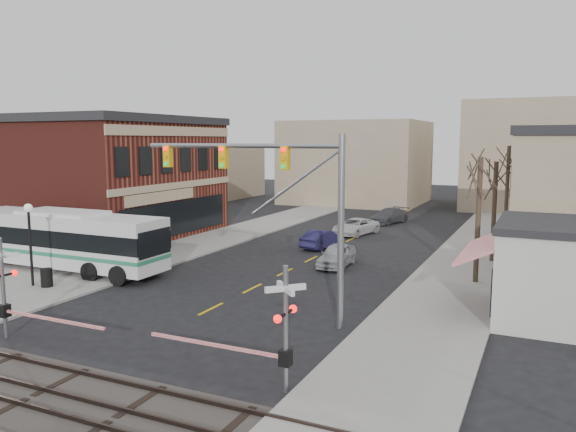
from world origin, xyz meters
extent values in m
plane|color=black|center=(0.00, 0.00, 0.00)|extent=(160.00, 160.00, 0.00)
cube|color=gray|center=(-9.50, 20.00, 0.06)|extent=(5.00, 60.00, 0.12)
cube|color=gray|center=(9.50, 20.00, 0.06)|extent=(5.00, 60.00, 0.12)
cube|color=#332D28|center=(0.00, -8.00, 0.03)|extent=(160.00, 5.00, 0.06)
cube|color=#2D231E|center=(0.00, -7.52, 0.12)|extent=(160.00, 0.08, 0.14)
cube|color=#2D231E|center=(0.00, -6.08, 0.12)|extent=(160.00, 0.08, 0.14)
cube|color=#2D231E|center=(0.00, -8.48, 0.12)|extent=(160.00, 0.08, 0.14)
cube|color=maroon|center=(-27.00, 16.00, 4.50)|extent=(30.00, 15.00, 9.00)
cube|color=#262628|center=(-27.00, 16.00, 9.30)|extent=(30.40, 15.40, 0.60)
cube|color=tan|center=(-11.95, 16.00, 4.30)|extent=(0.10, 15.00, 0.50)
cube|color=tan|center=(-11.95, 16.00, 8.40)|extent=(0.10, 15.00, 0.70)
cube|color=black|center=(-11.95, 16.00, 1.80)|extent=(0.08, 13.00, 2.60)
cube|color=red|center=(11.20, 7.00, 3.00)|extent=(1.68, 6.00, 0.87)
cylinder|color=#382B21|center=(10.50, 12.00, 3.50)|extent=(0.28, 0.28, 6.75)
cylinder|color=#382B21|center=(10.80, 18.00, 3.27)|extent=(0.28, 0.28, 6.30)
cylinder|color=#382B21|center=(11.00, 26.00, 3.72)|extent=(0.28, 0.28, 7.20)
cube|color=silver|center=(-12.05, 4.86, 1.94)|extent=(13.29, 2.89, 2.98)
cube|color=black|center=(-12.05, 4.86, 2.16)|extent=(13.33, 2.93, 1.00)
cube|color=#297C56|center=(-12.05, 4.86, 1.27)|extent=(13.33, 2.93, 0.22)
cylinder|color=black|center=(-12.05, 4.86, 0.55)|extent=(1.11, 2.88, 1.11)
cylinder|color=gray|center=(6.26, 2.07, 4.00)|extent=(0.28, 0.28, 8.00)
cylinder|color=gray|center=(1.55, 2.07, 7.50)|extent=(9.43, 0.20, 0.20)
cube|color=gold|center=(3.76, 2.07, 7.00)|extent=(0.35, 0.30, 1.00)
cube|color=gold|center=(0.76, 2.07, 7.00)|extent=(0.35, 0.30, 1.00)
cube|color=gold|center=(-2.24, 2.07, 7.00)|extent=(0.35, 0.30, 1.00)
cylinder|color=gray|center=(-5.29, -4.59, 2.00)|extent=(0.16, 0.16, 4.00)
cube|color=silver|center=(-5.29, -4.59, 3.30)|extent=(1.00, 1.00, 0.18)
cube|color=silver|center=(-5.29, -4.59, 3.30)|extent=(1.00, 1.00, 0.18)
sphere|color=#FF0C0C|center=(-5.29, -4.04, 2.50)|extent=(0.26, 0.26, 0.26)
cube|color=black|center=(-5.29, -4.59, 1.10)|extent=(0.35, 0.35, 0.50)
cube|color=#FF0C0C|center=(-2.69, -4.59, 1.10)|extent=(5.00, 0.10, 0.10)
cylinder|color=gray|center=(6.76, -4.28, 2.00)|extent=(0.16, 0.16, 4.00)
cube|color=silver|center=(6.76, -4.28, 3.30)|extent=(1.00, 1.00, 0.18)
cube|color=silver|center=(6.76, -4.28, 3.30)|extent=(1.00, 1.00, 0.18)
sphere|color=#FF0C0C|center=(6.76, -4.83, 2.50)|extent=(0.26, 0.26, 0.26)
sphere|color=#FF0C0C|center=(6.76, -3.73, 2.50)|extent=(0.26, 0.26, 0.26)
cube|color=black|center=(6.76, -4.28, 1.10)|extent=(0.35, 0.35, 0.50)
cube|color=#FF0C0C|center=(4.16, -4.28, 1.10)|extent=(5.00, 0.10, 0.10)
cylinder|color=black|center=(-10.61, 1.27, 2.11)|extent=(0.14, 0.14, 3.98)
sphere|color=silver|center=(-10.61, 1.27, 4.25)|extent=(0.44, 0.44, 0.44)
cylinder|color=black|center=(-9.75, 1.42, 0.60)|extent=(0.60, 0.60, 0.96)
imported|color=#A2A2A6|center=(2.21, 12.79, 0.70)|extent=(1.87, 4.19, 1.40)
imported|color=#1B183E|center=(-0.78, 17.99, 0.66)|extent=(2.13, 4.20, 1.32)
imported|color=silver|center=(-0.43, 24.57, 0.66)|extent=(3.28, 5.13, 1.32)
imported|color=#414347|center=(0.40, 31.94, 0.70)|extent=(3.30, 5.16, 1.39)
imported|color=#564845|center=(-8.76, 4.25, 1.01)|extent=(0.64, 0.76, 1.77)
imported|color=#373F60|center=(-10.79, 7.38, 0.99)|extent=(1.06, 1.01, 1.74)
camera|label=1|loc=(13.79, -19.21, 7.75)|focal=35.00mm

